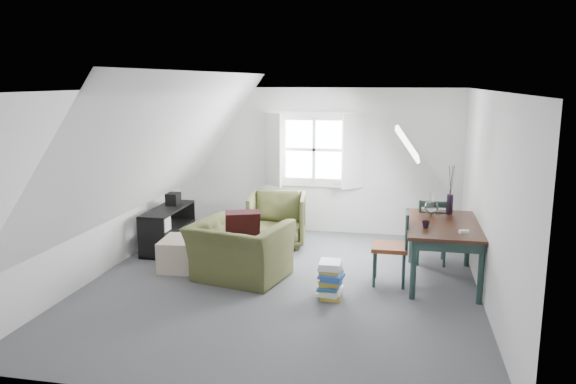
% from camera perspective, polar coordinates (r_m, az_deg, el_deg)
% --- Properties ---
extents(floor, '(5.50, 5.50, 0.00)m').
position_cam_1_polar(floor, '(7.41, -0.72, -9.42)').
color(floor, '#4D4E52').
rests_on(floor, ground).
extents(ceiling, '(5.50, 5.50, 0.00)m').
position_cam_1_polar(ceiling, '(6.93, -0.77, 10.29)').
color(ceiling, white).
rests_on(ceiling, wall_back).
extents(wall_back, '(5.00, 0.00, 5.00)m').
position_cam_1_polar(wall_back, '(9.73, 2.69, 3.18)').
color(wall_back, silver).
rests_on(wall_back, ground).
extents(wall_front, '(5.00, 0.00, 5.00)m').
position_cam_1_polar(wall_front, '(4.50, -8.23, -6.59)').
color(wall_front, silver).
rests_on(wall_front, ground).
extents(wall_left, '(0.00, 5.50, 5.50)m').
position_cam_1_polar(wall_left, '(7.97, -18.60, 0.79)').
color(wall_left, silver).
rests_on(wall_left, ground).
extents(wall_right, '(0.00, 5.50, 5.50)m').
position_cam_1_polar(wall_right, '(6.99, 19.72, -0.70)').
color(wall_right, silver).
rests_on(wall_right, ground).
extents(slope_left, '(3.19, 5.50, 4.48)m').
position_cam_1_polar(slope_left, '(7.47, -12.50, 4.51)').
color(slope_left, white).
rests_on(slope_left, wall_left).
extents(slope_right, '(3.19, 5.50, 4.48)m').
position_cam_1_polar(slope_right, '(6.83, 12.09, 3.92)').
color(slope_right, white).
rests_on(slope_right, wall_right).
extents(dormer_window, '(1.71, 0.35, 1.30)m').
position_cam_1_polar(dormer_window, '(9.63, 2.63, 4.30)').
color(dormer_window, white).
rests_on(dormer_window, wall_back).
extents(skylight, '(0.35, 0.75, 0.47)m').
position_cam_1_polar(skylight, '(8.12, 12.03, 4.85)').
color(skylight, white).
rests_on(skylight, slope_right).
extents(armchair_near, '(1.39, 1.28, 0.77)m').
position_cam_1_polar(armchair_near, '(7.66, -4.88, -8.77)').
color(armchair_near, '#424524').
rests_on(armchair_near, floor).
extents(armchair_far, '(1.01, 1.03, 0.84)m').
position_cam_1_polar(armchair_far, '(9.18, -1.11, -5.30)').
color(armchair_far, '#424524').
rests_on(armchair_far, floor).
extents(throw_pillow, '(0.53, 0.42, 0.48)m').
position_cam_1_polar(throw_pillow, '(7.59, -4.65, -3.54)').
color(throw_pillow, '#350E12').
rests_on(throw_pillow, armchair_near).
extents(ottoman, '(0.70, 0.70, 0.43)m').
position_cam_1_polar(ottoman, '(8.09, -10.33, -6.18)').
color(ottoman, tan).
rests_on(ottoman, floor).
extents(dining_table, '(0.95, 1.59, 0.79)m').
position_cam_1_polar(dining_table, '(7.62, 15.57, -3.83)').
color(dining_table, black).
rests_on(dining_table, floor).
extents(demijohn, '(0.20, 0.20, 0.28)m').
position_cam_1_polar(demijohn, '(7.99, 14.37, -1.45)').
color(demijohn, silver).
rests_on(demijohn, dining_table).
extents(vase_twigs, '(0.09, 0.10, 0.68)m').
position_cam_1_polar(vase_twigs, '(8.10, 16.11, -1.10)').
color(vase_twigs, black).
rests_on(vase_twigs, dining_table).
extents(cup, '(0.11, 0.11, 0.09)m').
position_cam_1_polar(cup, '(7.29, 13.81, -3.58)').
color(cup, black).
rests_on(cup, dining_table).
extents(paper_box, '(0.12, 0.09, 0.04)m').
position_cam_1_polar(paper_box, '(7.17, 17.46, -3.86)').
color(paper_box, white).
rests_on(paper_box, dining_table).
extents(dining_chair_far, '(0.45, 0.45, 0.97)m').
position_cam_1_polar(dining_chair_far, '(8.36, 14.39, -3.75)').
color(dining_chair_far, brown).
rests_on(dining_chair_far, floor).
extents(dining_chair_near, '(0.46, 0.46, 0.98)m').
position_cam_1_polar(dining_chair_near, '(7.43, 10.61, -5.42)').
color(dining_chair_near, brown).
rests_on(dining_chair_near, floor).
extents(media_shelf, '(0.42, 1.27, 0.65)m').
position_cam_1_polar(media_shelf, '(9.06, -12.19, -3.86)').
color(media_shelf, black).
rests_on(media_shelf, floor).
extents(electronics_box, '(0.20, 0.26, 0.20)m').
position_cam_1_polar(electronics_box, '(9.22, -11.58, -0.73)').
color(electronics_box, black).
rests_on(electronics_box, media_shelf).
extents(magazine_stack, '(0.34, 0.40, 0.45)m').
position_cam_1_polar(magazine_stack, '(6.96, 4.34, -8.87)').
color(magazine_stack, '#B29933').
rests_on(magazine_stack, floor).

